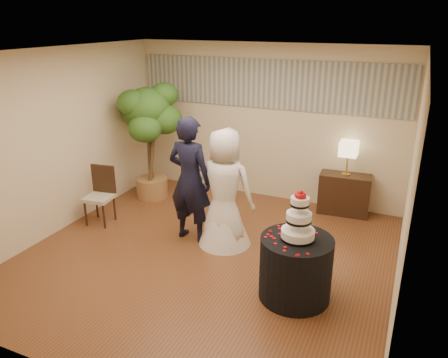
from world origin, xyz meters
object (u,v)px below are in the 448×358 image
at_px(groom, 190,180).
at_px(bride, 225,188).
at_px(console, 344,194).
at_px(ficus_tree, 149,141).
at_px(cake_table, 295,268).
at_px(wedding_cake, 299,215).
at_px(side_chair, 99,196).
at_px(table_lamp, 348,158).

bearing_deg(groom, bride, -170.72).
distance_m(bride, console, 2.37).
height_order(console, ficus_tree, ficus_tree).
distance_m(cake_table, wedding_cake, 0.70).
height_order(wedding_cake, console, wedding_cake).
distance_m(wedding_cake, ficus_tree, 3.84).
bearing_deg(ficus_tree, side_chair, -97.52).
bearing_deg(cake_table, ficus_tree, 148.92).
height_order(cake_table, side_chair, side_chair).
relative_size(groom, wedding_cake, 3.14).
relative_size(groom, bride, 1.08).
relative_size(bride, table_lamp, 3.04).
xyz_separation_m(groom, cake_table, (1.85, -0.84, -0.56)).
relative_size(bride, console, 2.09).
height_order(groom, console, groom).
distance_m(bride, table_lamp, 2.31).
bearing_deg(wedding_cake, groom, 155.69).
bearing_deg(console, ficus_tree, -172.43).
bearing_deg(bride, wedding_cake, 145.14).
xyz_separation_m(groom, side_chair, (-1.61, -0.14, -0.48)).
bearing_deg(bride, cake_table, 145.14).
bearing_deg(console, bride, -132.63).
distance_m(wedding_cake, table_lamp, 2.70).
relative_size(wedding_cake, side_chair, 0.64).
bearing_deg(cake_table, table_lamp, 87.35).
distance_m(groom, side_chair, 1.69).
relative_size(wedding_cake, console, 0.72).
xyz_separation_m(ficus_tree, side_chair, (-0.17, -1.29, -0.61)).
distance_m(bride, cake_table, 1.66).
bearing_deg(ficus_tree, table_lamp, 11.73).
height_order(cake_table, ficus_tree, ficus_tree).
xyz_separation_m(console, table_lamp, (0.00, 0.00, 0.64)).
distance_m(groom, ficus_tree, 1.85).
bearing_deg(table_lamp, ficus_tree, -168.27).
relative_size(ficus_tree, side_chair, 2.30).
height_order(cake_table, console, cake_table).
bearing_deg(bride, groom, 4.40).
distance_m(console, side_chair, 4.11).
distance_m(bride, side_chair, 2.20).
xyz_separation_m(wedding_cake, table_lamp, (0.12, 2.69, -0.09)).
xyz_separation_m(wedding_cake, console, (0.12, 2.69, -0.74)).
xyz_separation_m(console, side_chair, (-3.59, -2.00, 0.12)).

